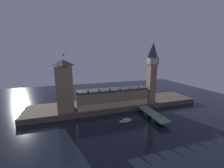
{
  "coord_description": "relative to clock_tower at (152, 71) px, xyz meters",
  "views": [
    {
      "loc": [
        -58.09,
        -124.42,
        67.38
      ],
      "look_at": [
        -12.26,
        20.0,
        35.28
      ],
      "focal_mm": 22.0,
      "sensor_mm": 36.0,
      "label": 1
    }
  ],
  "objects": [
    {
      "name": "ground_plane",
      "position": [
        -43.0,
        -26.08,
        -47.42
      ],
      "size": [
        400.0,
        400.0,
        0.0
      ],
      "primitive_type": "plane",
      "color": "black"
    },
    {
      "name": "embankment",
      "position": [
        -43.0,
        12.92,
        -44.26
      ],
      "size": [
        220.0,
        42.0,
        6.31
      ],
      "color": "brown",
      "rests_on": "ground_plane"
    },
    {
      "name": "parliament_hall",
      "position": [
        -51.08,
        3.15,
        -30.72
      ],
      "size": [
        87.06,
        17.82,
        24.95
      ],
      "color": "#8E7A56",
      "rests_on": "embankment"
    },
    {
      "name": "clock_tower",
      "position": [
        0.0,
        0.0,
        0.0
      ],
      "size": [
        11.32,
        11.43,
        77.58
      ],
      "color": "#8E7A56",
      "rests_on": "embankment"
    },
    {
      "name": "victoria_tower",
      "position": [
        -106.21,
        4.06,
        -12.82
      ],
      "size": [
        17.63,
        17.63,
        62.35
      ],
      "color": "#8E7A56",
      "rests_on": "embankment"
    },
    {
      "name": "bridge",
      "position": [
        -16.93,
        -31.08,
        -43.23
      ],
      "size": [
        12.02,
        46.0,
        5.63
      ],
      "color": "slate",
      "rests_on": "ground_plane"
    },
    {
      "name": "car_southbound_lead",
      "position": [
        -14.28,
        -41.89,
        -41.17
      ],
      "size": [
        1.96,
        4.67,
        1.31
      ],
      "color": "yellow",
      "rests_on": "bridge"
    },
    {
      "name": "pedestrian_mid_walk",
      "position": [
        -11.64,
        -34.82,
        -40.83
      ],
      "size": [
        0.38,
        0.38,
        1.79
      ],
      "color": "black",
      "rests_on": "bridge"
    },
    {
      "name": "street_lamp_near",
      "position": [
        -22.62,
        -45.8,
        -37.77
      ],
      "size": [
        1.34,
        0.6,
        6.42
      ],
      "color": "#2D3333",
      "rests_on": "bridge"
    },
    {
      "name": "street_lamp_mid",
      "position": [
        -11.24,
        -31.08,
        -37.5
      ],
      "size": [
        1.34,
        0.6,
        6.86
      ],
      "color": "#2D3333",
      "rests_on": "bridge"
    },
    {
      "name": "boat_upstream",
      "position": [
        -48.14,
        -30.77,
        -46.26
      ],
      "size": [
        14.81,
        5.67,
        3.17
      ],
      "color": "white",
      "rests_on": "ground_plane"
    }
  ]
}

